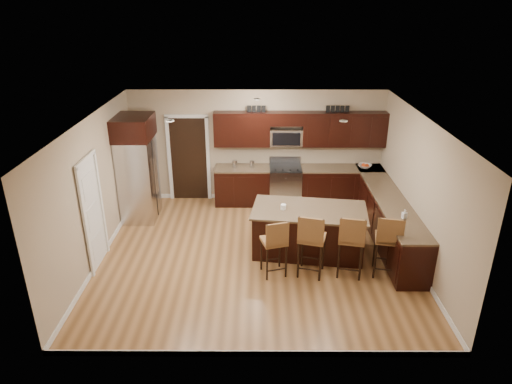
{
  "coord_description": "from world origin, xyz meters",
  "views": [
    {
      "loc": [
        0.02,
        -7.72,
        4.66
      ],
      "look_at": [
        -0.01,
        0.4,
        1.17
      ],
      "focal_mm": 32.0,
      "sensor_mm": 36.0,
      "label": 1
    }
  ],
  "objects_px": {
    "island": "(308,232)",
    "stool_left": "(275,242)",
    "refrigerator": "(138,168)",
    "stool_extra": "(389,239)",
    "stool_right": "(351,239)",
    "range": "(285,185)",
    "stool_mid": "(311,238)"
  },
  "relations": [
    {
      "from": "stool_left",
      "to": "range",
      "type": "bearing_deg",
      "value": 67.35
    },
    {
      "from": "range",
      "to": "stool_extra",
      "type": "relative_size",
      "value": 0.92
    },
    {
      "from": "stool_right",
      "to": "refrigerator",
      "type": "height_order",
      "value": "refrigerator"
    },
    {
      "from": "range",
      "to": "stool_mid",
      "type": "bearing_deg",
      "value": -84.91
    },
    {
      "from": "stool_left",
      "to": "stool_mid",
      "type": "bearing_deg",
      "value": -16.81
    },
    {
      "from": "stool_right",
      "to": "stool_extra",
      "type": "xyz_separation_m",
      "value": [
        0.65,
        0.0,
        0.0
      ]
    },
    {
      "from": "island",
      "to": "stool_left",
      "type": "xyz_separation_m",
      "value": [
        -0.68,
        -0.84,
        0.26
      ]
    },
    {
      "from": "island",
      "to": "stool_extra",
      "type": "distance_m",
      "value": 1.59
    },
    {
      "from": "stool_right",
      "to": "refrigerator",
      "type": "distance_m",
      "value": 4.92
    },
    {
      "from": "stool_left",
      "to": "stool_right",
      "type": "bearing_deg",
      "value": -16.5
    },
    {
      "from": "stool_left",
      "to": "refrigerator",
      "type": "bearing_deg",
      "value": 125.03
    },
    {
      "from": "island",
      "to": "stool_right",
      "type": "relative_size",
      "value": 1.92
    },
    {
      "from": "stool_right",
      "to": "stool_mid",
      "type": "bearing_deg",
      "value": -168.16
    },
    {
      "from": "range",
      "to": "stool_right",
      "type": "bearing_deg",
      "value": -72.69
    },
    {
      "from": "range",
      "to": "stool_extra",
      "type": "distance_m",
      "value": 3.57
    },
    {
      "from": "island",
      "to": "stool_left",
      "type": "relative_size",
      "value": 2.08
    },
    {
      "from": "refrigerator",
      "to": "stool_extra",
      "type": "relative_size",
      "value": 1.96
    },
    {
      "from": "range",
      "to": "stool_left",
      "type": "xyz_separation_m",
      "value": [
        -0.36,
        -3.15,
        0.22
      ]
    },
    {
      "from": "island",
      "to": "stool_right",
      "type": "height_order",
      "value": "stool_right"
    },
    {
      "from": "range",
      "to": "refrigerator",
      "type": "xyz_separation_m",
      "value": [
        -3.3,
        -0.79,
        0.73
      ]
    },
    {
      "from": "stool_extra",
      "to": "stool_mid",
      "type": "bearing_deg",
      "value": -168.15
    },
    {
      "from": "stool_left",
      "to": "stool_right",
      "type": "relative_size",
      "value": 0.92
    },
    {
      "from": "stool_left",
      "to": "island",
      "type": "bearing_deg",
      "value": 34.76
    },
    {
      "from": "range",
      "to": "stool_extra",
      "type": "bearing_deg",
      "value": -62.64
    },
    {
      "from": "stool_left",
      "to": "refrigerator",
      "type": "relative_size",
      "value": 0.47
    },
    {
      "from": "island",
      "to": "range",
      "type": "bearing_deg",
      "value": 105.76
    },
    {
      "from": "stool_right",
      "to": "stool_extra",
      "type": "bearing_deg",
      "value": 11.85
    },
    {
      "from": "island",
      "to": "refrigerator",
      "type": "relative_size",
      "value": 0.98
    },
    {
      "from": "refrigerator",
      "to": "island",
      "type": "bearing_deg",
      "value": -22.74
    },
    {
      "from": "stool_mid",
      "to": "refrigerator",
      "type": "height_order",
      "value": "refrigerator"
    },
    {
      "from": "island",
      "to": "refrigerator",
      "type": "distance_m",
      "value": 4.01
    },
    {
      "from": "range",
      "to": "stool_left",
      "type": "relative_size",
      "value": 1.0
    }
  ]
}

